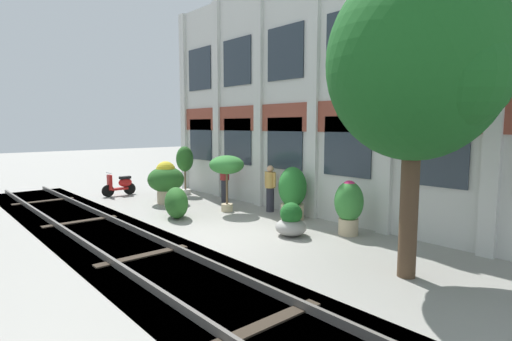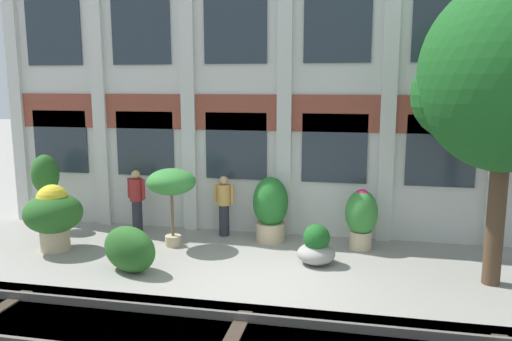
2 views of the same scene
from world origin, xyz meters
The scene contains 14 objects.
ground_plane centered at (0.00, 0.00, 0.00)m, with size 80.00×80.00×0.00m, color gray.
apartment_facade centered at (0.00, 3.35, 3.78)m, with size 15.24×0.64×7.58m.
rail_tracks centered at (0.00, -2.53, -0.13)m, with size 22.88×2.80×0.43m.
broadleaf_tree centered at (4.40, 0.69, 3.86)m, with size 3.31×3.16×5.71m.
potted_plant_tall_urn centered at (-2.43, 1.62, 1.49)m, with size 1.14×1.14×1.86m.
potted_plant_stone_basin centered at (1.94, 2.28, 0.81)m, with size 0.75×0.75×1.43m.
potted_plant_wide_bowl centered at (1.01, 1.10, 0.36)m, with size 0.81×0.81×0.87m.
potted_plant_ribbed_drum centered at (-5.00, 0.78, 0.87)m, with size 1.31×1.31×1.55m.
potted_plant_glazed_jar centered at (-0.22, 2.43, 0.84)m, with size 0.86×0.86×1.60m.
potted_plant_terracotta_small centered at (-6.20, 2.31, 1.37)m, with size 0.70×0.70×1.99m.
scooter_near_curb centered at (-7.71, 0.18, 0.44)m, with size 0.50×1.38×0.98m.
resident_by_doorway centered at (-3.75, 2.51, 0.87)m, with size 0.52×0.34×1.63m.
resident_watching_tracks centered at (-1.46, 2.67, 0.82)m, with size 0.53×0.34×1.54m.
topiary_hedge centered at (-2.70, -0.12, 0.47)m, with size 1.30×0.70×0.95m, color #286023.
Camera 1 is at (8.01, -6.22, 2.83)m, focal length 28.00 mm.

